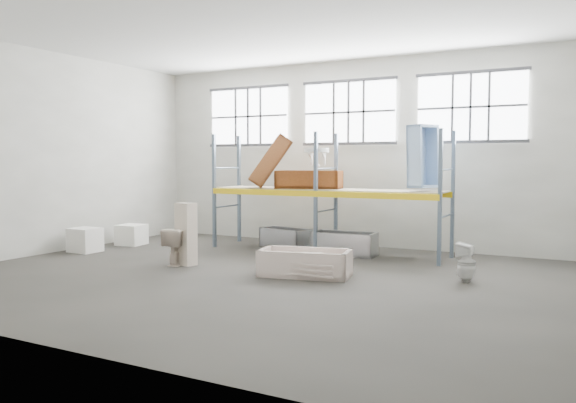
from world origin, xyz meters
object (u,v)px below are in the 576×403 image
Objects in this scene: toilet_beige at (179,246)px; toilet_white at (466,262)px; bathtub_beige at (305,263)px; bucket at (277,268)px; steel_tub_right at (344,244)px; cistern_tall at (186,234)px; blue_tub_upright at (423,157)px; carton_near at (85,240)px; rust_tub_flat at (309,180)px; steel_tub_left at (286,238)px.

toilet_white is at bearing 179.15° from toilet_beige.
bathtub_beige is 4.81× the size of bucket.
toilet_white is at bearing -29.58° from steel_tub_right.
blue_tub_upright is at bearing 50.37° from cistern_tall.
bucket is at bearing 8.97° from cistern_tall.
blue_tub_upright is 3.89× the size of bucket.
carton_near is at bearing 175.48° from bucket.
rust_tub_flat is at bearing -111.36° from toilet_white.
cistern_tall reaches higher than steel_tub_right.
rust_tub_flat reaches higher than steel_tub_right.
rust_tub_flat is at bearing 102.66° from bathtub_beige.
toilet_beige reaches higher than steel_tub_right.
toilet_white is (2.96, 0.92, 0.12)m from bathtub_beige.
cistern_tall is 3.90m from steel_tub_right.
steel_tub_right is 2.81m from blue_tub_upright.
toilet_beige is 1.08× the size of toilet_white.
toilet_beige is 0.50× the size of rust_tub_flat.
rust_tub_flat is (-1.06, 0.19, 1.54)m from steel_tub_right.
bathtub_beige is at bearing -115.76° from blue_tub_upright.
steel_tub_right reaches higher than bathtub_beige.
bucket is at bearing -92.02° from steel_tub_right.
bucket is at bearing -63.67° from steel_tub_left.
bathtub_beige is at bearing 16.74° from cistern_tall.
toilet_beige reaches higher than steel_tub_left.
cistern_tall is at bearing 175.22° from bucket.
carton_near is at bearing -15.85° from toilet_beige.
toilet_beige is at bearing -103.79° from steel_tub_left.
carton_near reaches higher than bucket.
bathtub_beige is at bearing 171.98° from toilet_beige.
bucket is (1.78, -3.60, -0.06)m from steel_tub_left.
toilet_beige reaches higher than toilet_white.
rust_tub_flat is 4.36× the size of bucket.
blue_tub_upright is (-1.47, 2.16, 2.01)m from toilet_white.
blue_tub_upright is at bearing 60.59° from bucket.
steel_tub_right is 0.94× the size of rust_tub_flat.
bucket is 0.53× the size of carton_near.
steel_tub_left is (-2.23, 3.25, -0.01)m from bathtub_beige.
steel_tub_right is (1.89, -0.46, 0.03)m from steel_tub_left.
carton_near is at bearing 166.50° from bathtub_beige.
toilet_beige is 3.23m from carton_near.
toilet_white reaches higher than steel_tub_right.
rust_tub_flat reaches higher than toilet_white.
cistern_tall reaches higher than carton_near.
toilet_beige is at bearing -162.98° from cistern_tall.
bathtub_beige is 1.31× the size of steel_tub_left.
steel_tub_left is 1.95m from steel_tub_right.
cistern_tall is 3.45m from carton_near.
rust_tub_flat reaches higher than bucket.
blue_tub_upright reaches higher than rust_tub_flat.
steel_tub_right is 3.15m from bucket.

